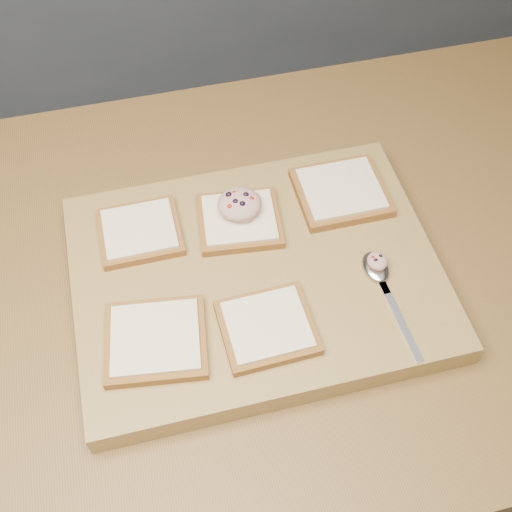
{
  "coord_description": "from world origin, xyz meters",
  "views": [
    {
      "loc": [
        -0.21,
        -0.52,
        1.66
      ],
      "look_at": [
        -0.09,
        -0.04,
        0.97
      ],
      "focal_mm": 45.0,
      "sensor_mm": 36.0,
      "label": 1
    }
  ],
  "objects_px": {
    "tuna_salad_dollop": "(239,204)",
    "spoon": "(379,274)",
    "bread_far_center": "(239,220)",
    "cutting_board": "(256,277)"
  },
  "relations": [
    {
      "from": "tuna_salad_dollop",
      "to": "spoon",
      "type": "relative_size",
      "value": 0.36
    },
    {
      "from": "spoon",
      "to": "tuna_salad_dollop",
      "type": "bearing_deg",
      "value": 137.78
    },
    {
      "from": "bread_far_center",
      "to": "spoon",
      "type": "bearing_deg",
      "value": -39.57
    },
    {
      "from": "cutting_board",
      "to": "bread_far_center",
      "type": "xyz_separation_m",
      "value": [
        -0.0,
        0.08,
        0.03
      ]
    },
    {
      "from": "cutting_board",
      "to": "spoon",
      "type": "height_order",
      "value": "spoon"
    },
    {
      "from": "cutting_board",
      "to": "bread_far_center",
      "type": "height_order",
      "value": "bread_far_center"
    },
    {
      "from": "bread_far_center",
      "to": "tuna_salad_dollop",
      "type": "distance_m",
      "value": 0.03
    },
    {
      "from": "tuna_salad_dollop",
      "to": "spoon",
      "type": "bearing_deg",
      "value": -42.22
    },
    {
      "from": "cutting_board",
      "to": "tuna_salad_dollop",
      "type": "bearing_deg",
      "value": 90.85
    },
    {
      "from": "cutting_board",
      "to": "bread_far_center",
      "type": "bearing_deg",
      "value": 93.05
    }
  ]
}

